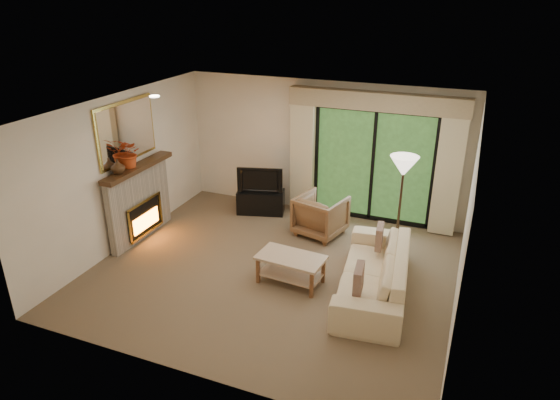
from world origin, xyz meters
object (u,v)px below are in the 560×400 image
at_px(armchair, 321,215).
at_px(coffee_table, 291,270).
at_px(sofa, 374,272).
at_px(media_console, 261,202).

xyz_separation_m(armchair, coffee_table, (0.08, -1.73, -0.14)).
height_order(sofa, coffee_table, sofa).
xyz_separation_m(media_console, coffee_table, (1.46, -2.18, -0.00)).
bearing_deg(sofa, coffee_table, -86.39).
xyz_separation_m(sofa, coffee_table, (-1.22, -0.21, -0.12)).
relative_size(media_console, coffee_table, 0.92).
distance_m(media_console, coffee_table, 2.63).
height_order(media_console, sofa, sofa).
bearing_deg(coffee_table, sofa, 14.71).
bearing_deg(media_console, sofa, -51.88).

